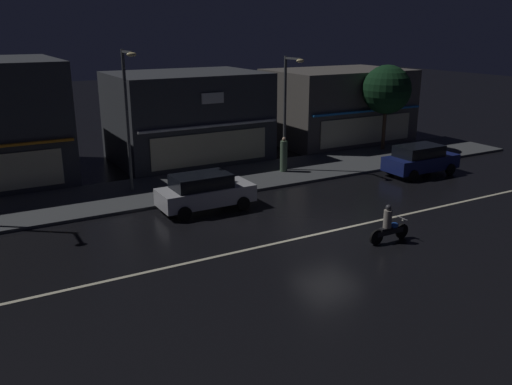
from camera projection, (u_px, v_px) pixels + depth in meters
The scene contains 13 objects.
ground_plane at pixel (328, 232), 21.76m from camera, with size 140.00×140.00×0.00m, color black.
lane_divider_stripe at pixel (328, 232), 21.76m from camera, with size 36.45×0.16×0.01m, color beige.
sidewalk_far at pixel (231, 179), 28.98m from camera, with size 38.37×4.97×0.14m, color #424447.
storefront_left_block at pixel (187, 116), 33.09m from camera, with size 8.92×6.92×5.33m.
storefront_right_block at pixel (337, 106), 38.45m from camera, with size 9.49×6.70×5.08m.
streetlamp_mid at pixel (128, 110), 25.45m from camera, with size 0.44×1.64×6.81m.
streetlamp_east at pixel (287, 104), 29.49m from camera, with size 0.44×1.64×6.30m.
pedestrian_on_sidewalk at pixel (284, 156), 30.10m from camera, with size 0.40×0.40×1.95m.
street_tree at pixel (387, 90), 34.68m from camera, with size 3.15×3.15×5.50m.
parked_car_near_kerb at pixel (420, 159), 29.99m from camera, with size 4.30×1.98×1.67m.
parked_car_trailing at pixel (205, 191), 24.17m from camera, with size 4.30×1.98×1.67m.
motorcycle_following at pixel (389, 226), 20.59m from camera, with size 1.90×0.60×1.52m.
traffic_cone at pixel (246, 194), 25.73m from camera, with size 0.36×0.36×0.55m, color orange.
Camera 1 is at (-12.56, -16.24, 7.94)m, focal length 37.76 mm.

